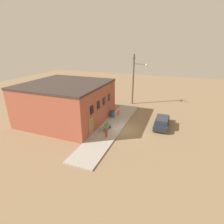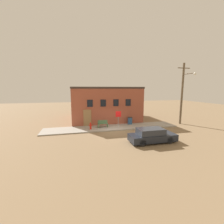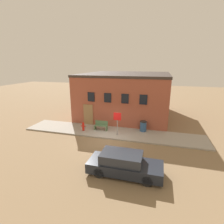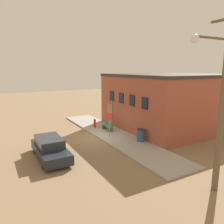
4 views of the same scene
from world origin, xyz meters
The scene contains 9 objects.
ground_plane centered at (0.00, 0.00, 0.00)m, with size 80.00×80.00×0.00m, color #846B4C.
sidewalk centered at (0.00, 1.42, 0.06)m, with size 16.36×2.84×0.12m.
brick_building centered at (0.04, 7.80, 2.53)m, with size 9.80×10.04×5.06m.
fire_hydrant centered at (-2.66, 1.05, 0.52)m, with size 0.43×0.21×0.80m.
stop_sign centered at (0.65, 0.83, 1.53)m, with size 0.66×0.06×2.03m.
bench centered at (-1.10, 1.62, 0.52)m, with size 1.22×0.44×0.87m.
trash_bin centered at (2.73, 2.39, 0.59)m, with size 0.62×0.62×0.94m.
utility_pole centered at (9.76, 1.32, 4.35)m, with size 1.80×2.32×8.16m.
parked_car centered at (2.30, -4.31, 0.62)m, with size 4.21×1.62×1.30m.
Camera 1 is at (-18.25, -5.56, 9.67)m, focal length 28.00 mm.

